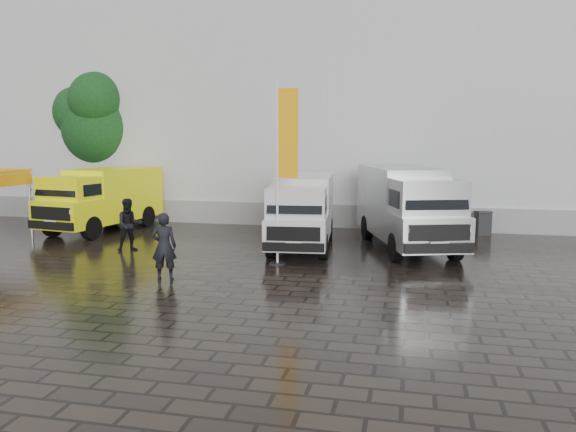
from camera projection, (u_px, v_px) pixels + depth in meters
name	position (u px, v px, depth m)	size (l,w,h in m)	color
ground	(293.00, 269.00, 16.44)	(120.00, 120.00, 0.00)	black
exhibition_hall	(390.00, 98.00, 30.65)	(44.00, 16.00, 12.00)	silver
hall_plinth	(379.00, 217.00, 23.62)	(44.00, 0.15, 1.00)	gray
van_yellow	(102.00, 200.00, 22.98)	(2.13, 5.54, 2.56)	#F8FF0D
van_white	(302.00, 212.00, 19.51)	(1.90, 5.71, 2.48)	silver
van_silver	(407.00, 209.00, 19.35)	(2.14, 6.42, 2.78)	#A9ACAE
flagpole	(283.00, 162.00, 16.64)	(0.88, 0.50, 5.47)	black
tree	(103.00, 123.00, 27.19)	(3.95, 4.04, 7.09)	black
wheelie_bin	(483.00, 223.00, 22.26)	(0.57, 0.57, 0.94)	black
person_front	(164.00, 246.00, 15.08)	(0.67, 0.44, 1.84)	black
person_tent	(129.00, 225.00, 19.02)	(0.87, 0.68, 1.78)	black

